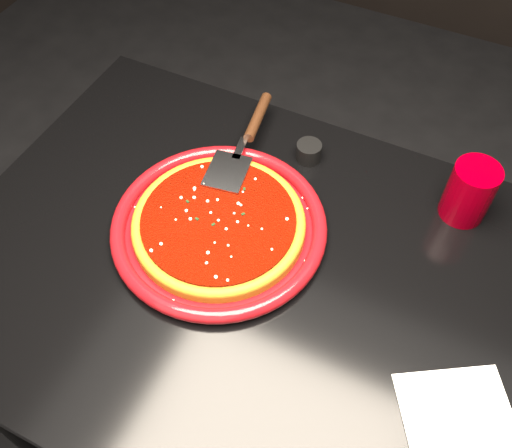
{
  "coord_description": "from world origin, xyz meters",
  "views": [
    {
      "loc": [
        0.18,
        -0.47,
        1.59
      ],
      "look_at": [
        -0.09,
        0.08,
        0.77
      ],
      "focal_mm": 40.0,
      "sensor_mm": 36.0,
      "label": 1
    }
  ],
  "objects_px": {
    "cup": "(469,192)",
    "plate": "(219,226)",
    "table": "(275,368)",
    "ramekin": "(309,152)",
    "pizza_server": "(245,141)"
  },
  "relations": [
    {
      "from": "pizza_server",
      "to": "ramekin",
      "type": "bearing_deg",
      "value": 16.61
    },
    {
      "from": "plate",
      "to": "cup",
      "type": "height_order",
      "value": "cup"
    },
    {
      "from": "table",
      "to": "plate",
      "type": "xyz_separation_m",
      "value": [
        -0.15,
        0.05,
        0.39
      ]
    },
    {
      "from": "pizza_server",
      "to": "cup",
      "type": "xyz_separation_m",
      "value": [
        0.43,
        0.05,
        0.01
      ]
    },
    {
      "from": "cup",
      "to": "table",
      "type": "bearing_deg",
      "value": -129.97
    },
    {
      "from": "pizza_server",
      "to": "ramekin",
      "type": "xyz_separation_m",
      "value": [
        0.11,
        0.06,
        -0.03
      ]
    },
    {
      "from": "pizza_server",
      "to": "cup",
      "type": "relative_size",
      "value": 2.69
    },
    {
      "from": "table",
      "to": "cup",
      "type": "xyz_separation_m",
      "value": [
        0.24,
        0.29,
        0.43
      ]
    },
    {
      "from": "cup",
      "to": "plate",
      "type": "bearing_deg",
      "value": -148.52
    },
    {
      "from": "pizza_server",
      "to": "table",
      "type": "bearing_deg",
      "value": -60.28
    },
    {
      "from": "table",
      "to": "ramekin",
      "type": "relative_size",
      "value": 23.87
    },
    {
      "from": "cup",
      "to": "ramekin",
      "type": "height_order",
      "value": "cup"
    },
    {
      "from": "plate",
      "to": "ramekin",
      "type": "bearing_deg",
      "value": 72.32
    },
    {
      "from": "pizza_server",
      "to": "plate",
      "type": "bearing_deg",
      "value": -86.99
    },
    {
      "from": "table",
      "to": "cup",
      "type": "distance_m",
      "value": 0.57
    }
  ]
}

